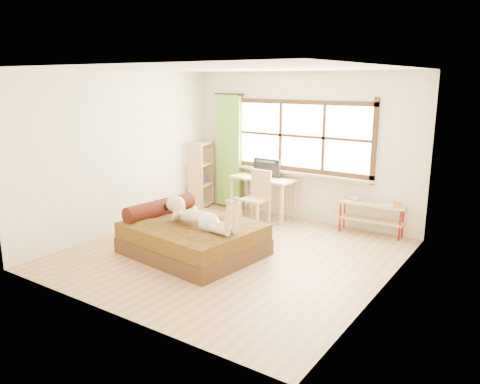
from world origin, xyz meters
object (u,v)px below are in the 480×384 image
Objects in this scene: desk at (263,183)px; pipe_shelf at (372,212)px; woman at (198,208)px; bookshelf at (201,174)px; kitten at (161,208)px; bed at (191,237)px; chair at (258,194)px.

desk is 1.15× the size of pipe_shelf.
woman is at bearing -128.72° from pipe_shelf.
bookshelf reaches higher than pipe_shelf.
pipe_shelf is (1.76, 2.43, -0.35)m from woman.
woman is at bearing -3.13° from kitten.
bookshelf is (-3.51, -0.18, 0.28)m from pipe_shelf.
bed is 0.54m from woman.
desk reaches higher than kitten.
woman is 1.37× the size of chair.
bookshelf is (-1.45, -0.06, 0.01)m from desk.
bookshelf is at bearing -179.84° from pipe_shelf.
woman is 0.90m from kitten.
chair is (0.11, -0.36, -0.13)m from desk.
bed is at bearing -83.52° from desk.
desk is 0.40m from chair.
bed is 2.72m from bookshelf.
bed is 2.13× the size of chair.
bed is at bearing -132.29° from pipe_shelf.
chair is at bearing -23.76° from bookshelf.
kitten is 1.92m from chair.
kitten is at bearing -106.80° from chair.
chair is at bearing -69.79° from desk.
bookshelf reaches higher than desk.
woman is 2.33m from desk.
woman reaches higher than bed.
desk is 0.95× the size of bookshelf.
pipe_shelf is at bearing -9.76° from bookshelf.
chair reaches higher than kitten.
woman is at bearing -78.74° from desk.
desk reaches higher than pipe_shelf.
pipe_shelf is at bearing 17.77° from chair.
bed is at bearing -67.41° from bookshelf.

